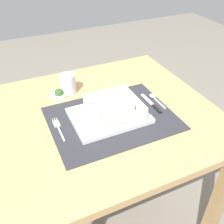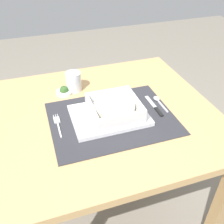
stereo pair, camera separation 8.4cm
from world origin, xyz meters
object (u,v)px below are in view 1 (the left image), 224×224
at_px(fork, 58,127).
at_px(drinking_glass, 68,85).
at_px(dining_table, 103,134).
at_px(spoon, 154,97).
at_px(butter_knife, 152,105).
at_px(condiment_saucer, 59,94).
at_px(porridge_bowl, 114,109).

distance_m(fork, drinking_glass, 0.24).
bearing_deg(dining_table, spoon, -0.35).
xyz_separation_m(fork, drinking_glass, (0.11, 0.22, 0.03)).
relative_size(dining_table, fork, 6.39).
bearing_deg(drinking_glass, dining_table, -69.96).
relative_size(spoon, butter_knife, 0.80).
bearing_deg(condiment_saucer, spoon, -27.68).
relative_size(dining_table, condiment_saucer, 12.48).
relative_size(dining_table, spoon, 7.70).
xyz_separation_m(spoon, drinking_glass, (-0.31, 0.20, 0.03)).
bearing_deg(butter_knife, spoon, 51.20).
height_order(fork, condiment_saucer, condiment_saucer).
bearing_deg(fork, condiment_saucer, 70.22).
bearing_deg(condiment_saucer, fork, -106.50).
height_order(fork, drinking_glass, drinking_glass).
distance_m(fork, condiment_saucer, 0.21).
bearing_deg(dining_table, condiment_saucer, 122.78).
xyz_separation_m(fork, condiment_saucer, (0.06, 0.20, 0.00)).
relative_size(porridge_bowl, butter_knife, 1.27).
bearing_deg(fork, spoon, -0.47).
height_order(spoon, butter_knife, spoon).
distance_m(drinking_glass, condiment_saucer, 0.06).
height_order(spoon, drinking_glass, drinking_glass).
distance_m(spoon, butter_knife, 0.05).
xyz_separation_m(dining_table, fork, (-0.18, -0.02, 0.11)).
xyz_separation_m(butter_knife, condiment_saucer, (-0.32, 0.22, 0.00)).
relative_size(fork, drinking_glass, 1.61).
bearing_deg(drinking_glass, spoon, -32.87).
relative_size(fork, butter_knife, 0.97).
bearing_deg(butter_knife, dining_table, 167.95).
height_order(porridge_bowl, condiment_saucer, porridge_bowl).
distance_m(spoon, drinking_glass, 0.36).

